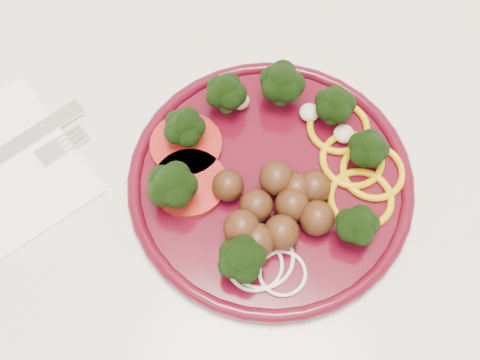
# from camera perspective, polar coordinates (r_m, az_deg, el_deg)

# --- Properties ---
(counter) EXTENTS (2.40, 0.60, 0.90)m
(counter) POSITION_cam_1_polar(r_m,az_deg,el_deg) (1.05, 7.23, -12.05)
(counter) COLOR silver
(counter) RESTS_ON ground
(plate) EXTENTS (0.29, 0.29, 0.06)m
(plate) POSITION_cam_1_polar(r_m,az_deg,el_deg) (0.61, 3.08, 0.41)
(plate) COLOR #410613
(plate) RESTS_ON counter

